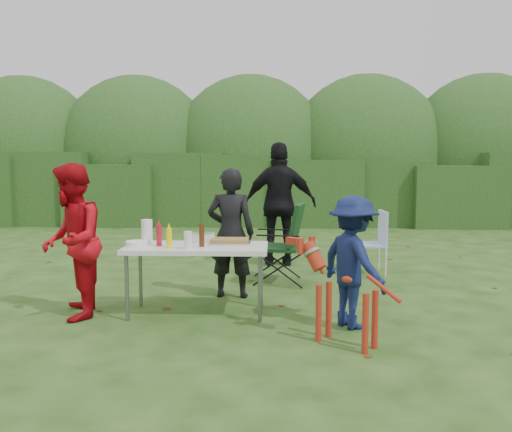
{
  "coord_description": "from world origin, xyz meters",
  "views": [
    {
      "loc": [
        0.66,
        -5.58,
        1.65
      ],
      "look_at": [
        0.45,
        0.62,
        1.0
      ],
      "focal_mm": 38.0,
      "sensor_mm": 36.0,
      "label": 1
    }
  ],
  "objects_px": {
    "folding_table": "(197,251)",
    "child": "(353,262)",
    "person_black_puffy": "(280,204)",
    "lawn_chair": "(367,242)",
    "camping_chair": "(278,243)",
    "person_red_jacket": "(72,241)",
    "ketchup_bottle": "(159,235)",
    "mustard_bottle": "(169,238)",
    "person_cook": "(231,233)",
    "dog": "(347,295)",
    "paper_towel_roll": "(147,231)",
    "beer_bottle": "(202,235)"
  },
  "relations": [
    {
      "from": "mustard_bottle",
      "to": "ketchup_bottle",
      "type": "relative_size",
      "value": 0.91
    },
    {
      "from": "lawn_chair",
      "to": "mustard_bottle",
      "type": "bearing_deg",
      "value": 40.85
    },
    {
      "from": "folding_table",
      "to": "person_black_puffy",
      "type": "distance_m",
      "value": 2.9
    },
    {
      "from": "dog",
      "to": "ketchup_bottle",
      "type": "height_order",
      "value": "ketchup_bottle"
    },
    {
      "from": "person_black_puffy",
      "to": "lawn_chair",
      "type": "relative_size",
      "value": 2.08
    },
    {
      "from": "person_red_jacket",
      "to": "dog",
      "type": "xyz_separation_m",
      "value": [
        2.74,
        -0.75,
        -0.36
      ]
    },
    {
      "from": "person_black_puffy",
      "to": "dog",
      "type": "bearing_deg",
      "value": 94.94
    },
    {
      "from": "ketchup_bottle",
      "to": "paper_towel_roll",
      "type": "height_order",
      "value": "paper_towel_roll"
    },
    {
      "from": "person_black_puffy",
      "to": "paper_towel_roll",
      "type": "distance_m",
      "value": 2.99
    },
    {
      "from": "folding_table",
      "to": "child",
      "type": "xyz_separation_m",
      "value": [
        1.6,
        -0.4,
        -0.04
      ]
    },
    {
      "from": "folding_table",
      "to": "lawn_chair",
      "type": "xyz_separation_m",
      "value": [
        2.17,
        2.17,
        -0.23
      ]
    },
    {
      "from": "folding_table",
      "to": "child",
      "type": "bearing_deg",
      "value": -14.05
    },
    {
      "from": "paper_towel_roll",
      "to": "person_black_puffy",
      "type": "bearing_deg",
      "value": 60.43
    },
    {
      "from": "mustard_bottle",
      "to": "ketchup_bottle",
      "type": "height_order",
      "value": "ketchup_bottle"
    },
    {
      "from": "person_cook",
      "to": "ketchup_bottle",
      "type": "distance_m",
      "value": 1.03
    },
    {
      "from": "dog",
      "to": "beer_bottle",
      "type": "height_order",
      "value": "beer_bottle"
    },
    {
      "from": "ketchup_bottle",
      "to": "camping_chair",
      "type": "bearing_deg",
      "value": 50.54
    },
    {
      "from": "ketchup_bottle",
      "to": "paper_towel_roll",
      "type": "bearing_deg",
      "value": 137.43
    },
    {
      "from": "person_black_puffy",
      "to": "mustard_bottle",
      "type": "relative_size",
      "value": 9.58
    },
    {
      "from": "camping_chair",
      "to": "person_red_jacket",
      "type": "bearing_deg",
      "value": 49.8
    },
    {
      "from": "person_black_puffy",
      "to": "camping_chair",
      "type": "xyz_separation_m",
      "value": [
        -0.04,
        -1.22,
        -0.42
      ]
    },
    {
      "from": "child",
      "to": "beer_bottle",
      "type": "height_order",
      "value": "child"
    },
    {
      "from": "folding_table",
      "to": "ketchup_bottle",
      "type": "relative_size",
      "value": 6.82
    },
    {
      "from": "dog",
      "to": "camping_chair",
      "type": "relative_size",
      "value": 0.88
    },
    {
      "from": "folding_table",
      "to": "beer_bottle",
      "type": "relative_size",
      "value": 6.25
    },
    {
      "from": "ketchup_bottle",
      "to": "beer_bottle",
      "type": "distance_m",
      "value": 0.46
    },
    {
      "from": "person_red_jacket",
      "to": "paper_towel_roll",
      "type": "height_order",
      "value": "person_red_jacket"
    },
    {
      "from": "folding_table",
      "to": "lawn_chair",
      "type": "distance_m",
      "value": 3.08
    },
    {
      "from": "camping_chair",
      "to": "ketchup_bottle",
      "type": "distance_m",
      "value": 2.01
    },
    {
      "from": "person_cook",
      "to": "beer_bottle",
      "type": "distance_m",
      "value": 0.84
    },
    {
      "from": "mustard_bottle",
      "to": "child",
      "type": "bearing_deg",
      "value": -7.81
    },
    {
      "from": "person_cook",
      "to": "person_black_puffy",
      "type": "xyz_separation_m",
      "value": [
        0.61,
        2.0,
        0.18
      ]
    },
    {
      "from": "person_cook",
      "to": "mustard_bottle",
      "type": "bearing_deg",
      "value": 61.8
    },
    {
      "from": "dog",
      "to": "mustard_bottle",
      "type": "bearing_deg",
      "value": 14.14
    },
    {
      "from": "person_cook",
      "to": "mustard_bottle",
      "type": "relative_size",
      "value": 7.77
    },
    {
      "from": "person_red_jacket",
      "to": "dog",
      "type": "relative_size",
      "value": 1.7
    },
    {
      "from": "person_red_jacket",
      "to": "ketchup_bottle",
      "type": "xyz_separation_m",
      "value": [
        0.88,
        0.17,
        0.04
      ]
    },
    {
      "from": "person_cook",
      "to": "ketchup_bottle",
      "type": "relative_size",
      "value": 7.06
    },
    {
      "from": "dog",
      "to": "mustard_bottle",
      "type": "distance_m",
      "value": 1.94
    },
    {
      "from": "folding_table",
      "to": "person_black_puffy",
      "type": "bearing_deg",
      "value": 71.56
    },
    {
      "from": "child",
      "to": "mustard_bottle",
      "type": "relative_size",
      "value": 6.5
    },
    {
      "from": "folding_table",
      "to": "person_cook",
      "type": "distance_m",
      "value": 0.8
    },
    {
      "from": "folding_table",
      "to": "camping_chair",
      "type": "relative_size",
      "value": 1.39
    },
    {
      "from": "person_red_jacket",
      "to": "paper_towel_roll",
      "type": "bearing_deg",
      "value": 98.04
    },
    {
      "from": "camping_chair",
      "to": "mustard_bottle",
      "type": "relative_size",
      "value": 5.41
    },
    {
      "from": "folding_table",
      "to": "lawn_chair",
      "type": "bearing_deg",
      "value": 45.07
    },
    {
      "from": "child",
      "to": "camping_chair",
      "type": "height_order",
      "value": "child"
    },
    {
      "from": "lawn_chair",
      "to": "ketchup_bottle",
      "type": "bearing_deg",
      "value": 37.71
    },
    {
      "from": "person_red_jacket",
      "to": "dog",
      "type": "distance_m",
      "value": 2.86
    },
    {
      "from": "person_red_jacket",
      "to": "person_cook",
      "type": "bearing_deg",
      "value": 104.04
    }
  ]
}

